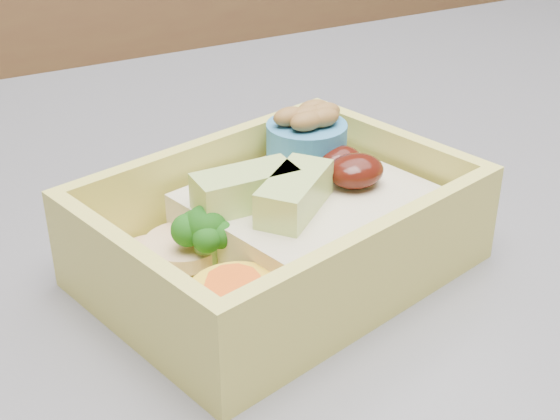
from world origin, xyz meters
TOP-DOWN VIEW (x-y plane):
  - bento_box at (-0.02, -0.03)m, footprint 0.20×0.16m

SIDE VIEW (x-z plane):
  - bento_box at x=-0.02m, z-range 0.91..0.97m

